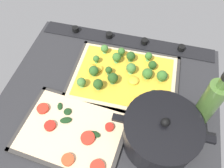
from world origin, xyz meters
The scene contains 8 objects.
ground_plane centered at (0.00, 0.00, -1.50)cm, with size 75.37×64.88×3.00cm, color #28282B.
stove_control_panel centered at (0.00, -28.94, 0.56)cm, with size 72.36×7.00×2.60cm.
baking_tray_front centered at (-3.41, -9.24, 0.36)cm, with size 39.90×29.92×1.30cm.
broccoli_pizza centered at (-3.41, -9.39, 2.15)cm, with size 37.45×27.47×5.83cm.
baking_tray_back centered at (8.04, 15.37, 0.37)cm, with size 34.65×26.62×1.30cm.
veggie_pizza_back centered at (7.79, 15.55, 1.09)cm, with size 32.08×24.04×1.90cm.
cooking_pot centered at (-18.48, 11.24, 5.87)cm, with size 28.79×22.02×14.05cm.
oil_bottle centered at (-30.87, -0.14, 9.77)cm, with size 5.78×5.78×23.29cm.
Camera 1 is at (-11.08, 39.15, 66.68)cm, focal length 35.62 mm.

